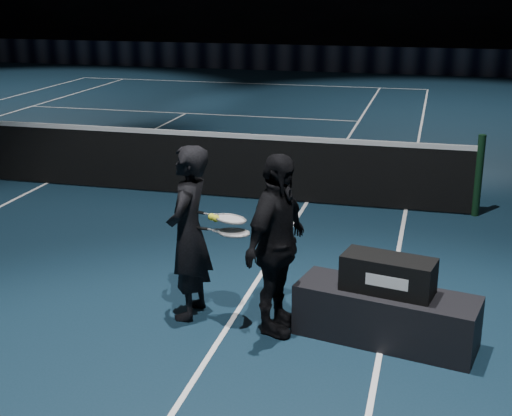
{
  "coord_description": "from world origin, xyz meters",
  "views": [
    {
      "loc": [
        5.81,
        -9.53,
        2.98
      ],
      "look_at": [
        4.34,
        -3.82,
        1.12
      ],
      "focal_mm": 50.0,
      "sensor_mm": 36.0,
      "label": 1
    }
  ],
  "objects_px": {
    "racket_bag": "(388,274)",
    "player_a": "(189,233)",
    "racket_upper": "(231,219)",
    "player_bench": "(386,316)",
    "player_b": "(276,245)",
    "tennis_balls": "(214,216)",
    "racket_lower": "(234,233)"
  },
  "relations": [
    {
      "from": "player_a",
      "to": "tennis_balls",
      "type": "bearing_deg",
      "value": 83.86
    },
    {
      "from": "player_bench",
      "to": "player_b",
      "type": "height_order",
      "value": "player_b"
    },
    {
      "from": "racket_bag",
      "to": "player_a",
      "type": "height_order",
      "value": "player_a"
    },
    {
      "from": "player_bench",
      "to": "racket_bag",
      "type": "distance_m",
      "value": 0.39
    },
    {
      "from": "racket_upper",
      "to": "tennis_balls",
      "type": "bearing_deg",
      "value": -170.43
    },
    {
      "from": "player_bench",
      "to": "player_b",
      "type": "bearing_deg",
      "value": -165.38
    },
    {
      "from": "player_a",
      "to": "racket_bag",
      "type": "bearing_deg",
      "value": 88.22
    },
    {
      "from": "player_bench",
      "to": "player_a",
      "type": "relative_size",
      "value": 0.96
    },
    {
      "from": "racket_upper",
      "to": "player_bench",
      "type": "bearing_deg",
      "value": 1.43
    },
    {
      "from": "tennis_balls",
      "to": "player_bench",
      "type": "bearing_deg",
      "value": -1.24
    },
    {
      "from": "racket_upper",
      "to": "racket_lower",
      "type": "bearing_deg",
      "value": -42.66
    },
    {
      "from": "player_bench",
      "to": "racket_lower",
      "type": "height_order",
      "value": "racket_lower"
    },
    {
      "from": "player_b",
      "to": "racket_lower",
      "type": "bearing_deg",
      "value": 97.7
    },
    {
      "from": "racket_lower",
      "to": "racket_upper",
      "type": "relative_size",
      "value": 1.0
    },
    {
      "from": "racket_bag",
      "to": "player_b",
      "type": "height_order",
      "value": "player_b"
    },
    {
      "from": "racket_lower",
      "to": "player_a",
      "type": "bearing_deg",
      "value": 180.0
    },
    {
      "from": "player_b",
      "to": "tennis_balls",
      "type": "height_order",
      "value": "player_b"
    },
    {
      "from": "racket_bag",
      "to": "tennis_balls",
      "type": "bearing_deg",
      "value": -169.5
    },
    {
      "from": "player_b",
      "to": "player_bench",
      "type": "bearing_deg",
      "value": -71.98
    },
    {
      "from": "racket_bag",
      "to": "racket_lower",
      "type": "relative_size",
      "value": 1.14
    },
    {
      "from": "player_b",
      "to": "racket_bag",
      "type": "bearing_deg",
      "value": -71.98
    },
    {
      "from": "racket_bag",
      "to": "player_a",
      "type": "relative_size",
      "value": 0.48
    },
    {
      "from": "racket_bag",
      "to": "player_a",
      "type": "xyz_separation_m",
      "value": [
        -1.81,
        0.06,
        0.19
      ]
    },
    {
      "from": "player_b",
      "to": "racket_upper",
      "type": "distance_m",
      "value": 0.48
    },
    {
      "from": "player_bench",
      "to": "racket_lower",
      "type": "bearing_deg",
      "value": -168.4
    },
    {
      "from": "player_b",
      "to": "tennis_balls",
      "type": "relative_size",
      "value": 13.53
    },
    {
      "from": "player_b",
      "to": "tennis_balls",
      "type": "distance_m",
      "value": 0.63
    },
    {
      "from": "player_a",
      "to": "racket_upper",
      "type": "xyz_separation_m",
      "value": [
        0.4,
        -0.01,
        0.17
      ]
    },
    {
      "from": "player_bench",
      "to": "racket_bag",
      "type": "bearing_deg",
      "value": 0.0
    },
    {
      "from": "player_bench",
      "to": "racket_bag",
      "type": "relative_size",
      "value": 2.0
    },
    {
      "from": "player_b",
      "to": "racket_lower",
      "type": "height_order",
      "value": "player_b"
    },
    {
      "from": "racket_bag",
      "to": "player_a",
      "type": "bearing_deg",
      "value": -170.22
    }
  ]
}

